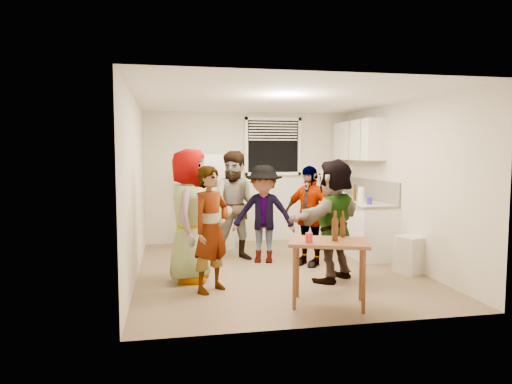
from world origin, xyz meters
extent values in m
cube|color=white|center=(-0.75, 1.88, 0.85)|extent=(0.70, 0.70, 1.70)
cube|color=white|center=(1.70, 1.15, 0.43)|extent=(0.60, 2.20, 0.86)
cube|color=beige|center=(1.70, 1.15, 0.88)|extent=(0.64, 2.22, 0.04)
cube|color=#A29F95|center=(1.99, 1.15, 1.08)|extent=(0.03, 2.20, 0.36)
cube|color=white|center=(1.83, 1.35, 1.95)|extent=(0.34, 1.60, 0.70)
cylinder|color=white|center=(1.68, 0.83, 0.90)|extent=(0.11, 0.11, 0.25)
cylinder|color=black|center=(1.75, 2.00, 0.90)|extent=(0.08, 0.08, 0.32)
cylinder|color=#47230C|center=(1.60, 0.91, 0.90)|extent=(0.06, 0.06, 0.21)
cylinder|color=#2718D7|center=(1.63, 0.38, 0.90)|extent=(0.09, 0.09, 0.11)
cube|color=#DBCE55|center=(1.92, 1.66, 0.98)|extent=(0.02, 0.18, 0.15)
cube|color=beige|center=(1.87, -0.52, 0.25)|extent=(0.46, 0.46, 0.53)
cylinder|color=#47230C|center=(0.28, -1.67, 0.74)|extent=(0.07, 0.07, 0.25)
cylinder|color=red|center=(-0.03, -1.69, 0.74)|extent=(0.08, 0.08, 0.11)
imported|color=gray|center=(-1.28, -0.33, 0.00)|extent=(1.94, 1.29, 0.57)
imported|color=#141933|center=(-1.04, -0.87, 0.00)|extent=(1.46, 1.56, 0.38)
imported|color=brown|center=(-0.48, 0.75, 0.00)|extent=(1.20, 1.90, 0.67)
imported|color=#424247|center=(-0.09, 0.51, 0.00)|extent=(1.41, 1.76, 0.57)
imported|color=black|center=(0.56, 0.21, 0.00)|extent=(1.74, 1.69, 0.37)
imported|color=#F57F54|center=(0.64, -0.67, 0.00)|extent=(2.23, 2.24, 0.49)
camera|label=1|loc=(-1.53, -6.46, 1.73)|focal=32.00mm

